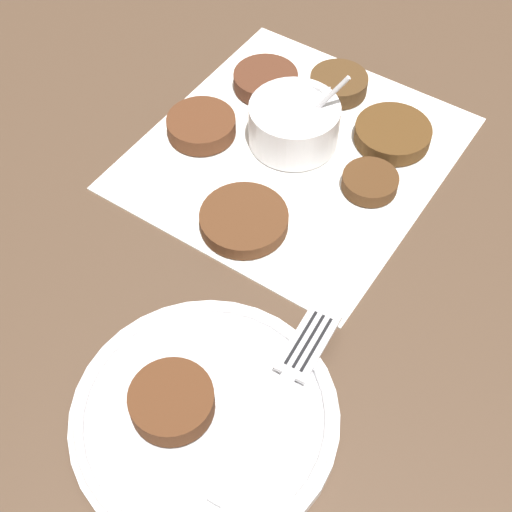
{
  "coord_description": "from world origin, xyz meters",
  "views": [
    {
      "loc": [
        -0.42,
        -0.36,
        0.54
      ],
      "look_at": [
        -0.15,
        -0.09,
        0.02
      ],
      "focal_mm": 50.0,
      "sensor_mm": 36.0,
      "label": 1
    }
  ],
  "objects": [
    {
      "name": "fritter_5",
      "position": [
        0.01,
        -0.1,
        0.01
      ],
      "size": [
        0.06,
        0.06,
        0.02
      ],
      "color": "#4A2E17",
      "rests_on": "napkin"
    },
    {
      "name": "sauce_bowl",
      "position": [
        0.0,
        0.01,
        0.03
      ],
      "size": [
        0.1,
        0.1,
        0.09
      ],
      "color": "silver",
      "rests_on": "napkin"
    },
    {
      "name": "fritter_3",
      "position": [
        0.08,
        -0.07,
        0.01
      ],
      "size": [
        0.08,
        0.08,
        0.02
      ],
      "color": "#4F3217",
      "rests_on": "napkin"
    },
    {
      "name": "ground_plane",
      "position": [
        0.0,
        0.0,
        0.0
      ],
      "size": [
        4.0,
        4.0,
        0.0
      ],
      "primitive_type": "plane",
      "color": "#4C3828"
    },
    {
      "name": "fritter_4",
      "position": [
        -0.12,
        -0.04,
        0.01
      ],
      "size": [
        0.09,
        0.09,
        0.02
      ],
      "color": "#502F1A",
      "rests_on": "napkin"
    },
    {
      "name": "fritter_0",
      "position": [
        -0.06,
        0.08,
        0.01
      ],
      "size": [
        0.07,
        0.07,
        0.02
      ],
      "color": "#532D1A",
      "rests_on": "napkin"
    },
    {
      "name": "napkin",
      "position": [
        -0.01,
        -0.01,
        0.0
      ],
      "size": [
        0.38,
        0.36,
        0.0
      ],
      "color": "white",
      "rests_on": "ground_plane"
    },
    {
      "name": "fritter_2",
      "position": [
        0.04,
        0.09,
        0.01
      ],
      "size": [
        0.07,
        0.07,
        0.02
      ],
      "color": "#4F2B1B",
      "rests_on": "napkin"
    },
    {
      "name": "fritter_on_plate",
      "position": [
        -0.3,
        -0.15,
        0.03
      ],
      "size": [
        0.07,
        0.07,
        0.02
      ],
      "color": "#512D19",
      "rests_on": "serving_plate"
    },
    {
      "name": "fork",
      "position": [
        -0.21,
        -0.19,
        0.02
      ],
      "size": [
        0.19,
        0.07,
        0.0
      ],
      "color": "silver",
      "rests_on": "serving_plate"
    },
    {
      "name": "fritter_1",
      "position": [
        0.09,
        0.02,
        0.01
      ],
      "size": [
        0.07,
        0.07,
        0.02
      ],
      "color": "#4B321A",
      "rests_on": "napkin"
    },
    {
      "name": "serving_plate",
      "position": [
        -0.28,
        -0.17,
        0.01
      ],
      "size": [
        0.22,
        0.22,
        0.02
      ],
      "color": "silver",
      "rests_on": "ground_plane"
    }
  ]
}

